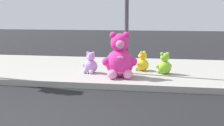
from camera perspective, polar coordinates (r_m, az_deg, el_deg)
The scene contains 6 objects.
sidewalk at distance 9.56m, azimuth -2.68°, elevation -1.22°, with size 28.00×4.40×0.15m, color #9E9B93.
sign_pole at distance 8.44m, azimuth 2.72°, elevation 9.53°, with size 0.56×0.11×3.20m.
plush_pink_large at distance 7.96m, azimuth 1.42°, elevation 0.69°, with size 0.89×0.82×1.17m.
plush_lavender at distance 8.59m, azimuth -3.99°, elevation -0.26°, with size 0.45×0.42×0.60m.
plush_yellow at distance 8.96m, azimuth 5.58°, elevation 0.03°, with size 0.41×0.41×0.57m.
plush_lime at distance 8.56m, azimuth 9.59°, elevation -0.39°, with size 0.43×0.43×0.60m.
Camera 1 is at (2.12, -3.97, 1.77)m, focal length 49.72 mm.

